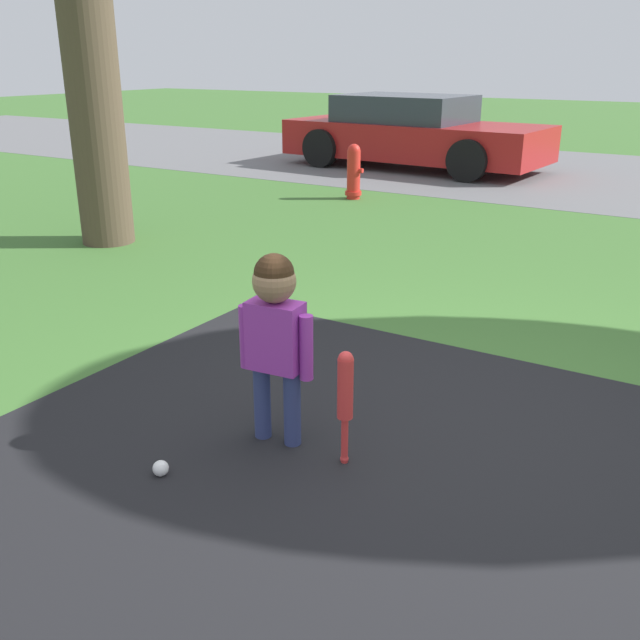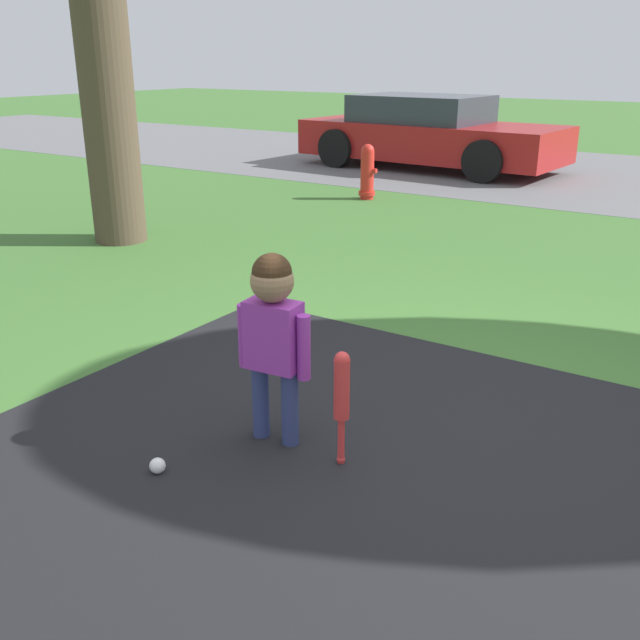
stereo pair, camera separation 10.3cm
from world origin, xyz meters
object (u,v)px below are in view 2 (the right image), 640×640
Objects in this scene: parked_car at (429,133)px; child at (273,323)px; sports_ball at (157,466)px; fire_hydrant at (367,172)px; baseball_bat at (342,393)px.

child is at bearing -65.82° from parked_car.
sports_ball is at bearing -122.32° from child.
sports_ball is 0.02× the size of parked_car.
fire_hydrant is 0.16× the size of parked_car.
parked_car is (-3.71, 8.81, 0.21)m from baseball_bat.
baseball_bat is at bearing -63.67° from parked_car.
baseball_bat is 9.57m from parked_car.
fire_hydrant is at bearing 111.71° from sports_ball.
baseball_bat is (0.39, -0.01, -0.26)m from child.
parked_car reaches higher than child.
baseball_bat reaches higher than sports_ball.
baseball_bat is 6.62m from fire_hydrant.
fire_hydrant is at bearing 118.72° from baseball_bat.
parked_car is (-3.06, 9.35, 0.54)m from sports_ball.
fire_hydrant is at bearing 110.09° from child.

